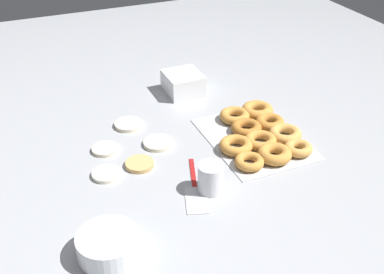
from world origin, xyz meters
TOP-DOWN VIEW (x-y plane):
  - ground_plane at (0.00, 0.00)m, footprint 3.00×3.00m
  - pancake_0 at (0.17, 0.07)m, footprint 0.10×0.10m
  - pancake_1 at (-0.07, 0.10)m, footprint 0.09×0.09m
  - pancake_2 at (0.02, 0.01)m, footprint 0.10×0.10m
  - pancake_3 at (0.06, 0.18)m, footprint 0.09×0.09m
  - pancake_4 at (-0.08, 0.21)m, footprint 0.09×0.09m
  - donut_tray at (-0.08, -0.31)m, footprint 0.39×0.30m
  - batter_bowl at (-0.39, 0.28)m, footprint 0.15×0.15m
  - container_stack at (0.34, -0.21)m, footprint 0.14×0.14m
  - paper_cup at (-0.26, -0.05)m, footprint 0.07×0.07m
  - spatula at (-0.26, -0.00)m, footprint 0.26×0.12m

SIDE VIEW (x-z plane):
  - ground_plane at x=0.00m, z-range 0.00..0.00m
  - spatula at x=-0.26m, z-range 0.00..0.01m
  - pancake_3 at x=0.06m, z-range 0.00..0.01m
  - pancake_4 at x=-0.08m, z-range 0.00..0.01m
  - pancake_2 at x=0.02m, z-range 0.00..0.01m
  - pancake_0 at x=0.17m, z-range 0.00..0.01m
  - pancake_1 at x=-0.07m, z-range 0.00..0.01m
  - donut_tray at x=-0.08m, z-range 0.00..0.04m
  - batter_bowl at x=-0.39m, z-range 0.00..0.06m
  - container_stack at x=0.34m, z-range 0.00..0.08m
  - paper_cup at x=-0.26m, z-range 0.00..0.09m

